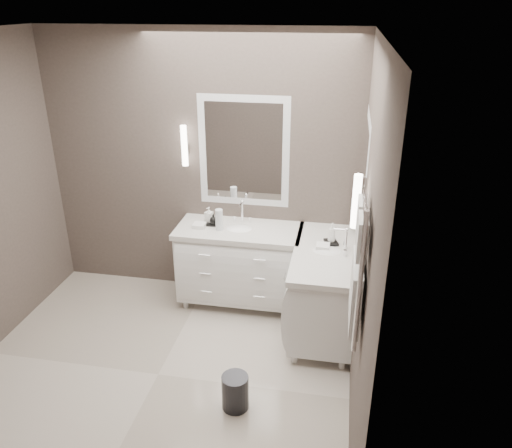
% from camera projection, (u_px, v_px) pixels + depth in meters
% --- Properties ---
extents(floor, '(3.20, 3.00, 0.01)m').
position_uv_depth(floor, '(158.00, 375.00, 4.23)').
color(floor, beige).
rests_on(floor, ground).
extents(ceiling, '(3.20, 3.00, 0.01)m').
position_uv_depth(ceiling, '(124.00, 34.00, 3.12)').
color(ceiling, white).
rests_on(ceiling, wall_back).
extents(wall_back, '(3.20, 0.01, 2.70)m').
position_uv_depth(wall_back, '(201.00, 169.00, 5.03)').
color(wall_back, '#4B413C').
rests_on(wall_back, floor).
extents(wall_front, '(3.20, 0.01, 2.70)m').
position_uv_depth(wall_front, '(20.00, 363.00, 2.32)').
color(wall_front, '#4B413C').
rests_on(wall_front, floor).
extents(wall_right, '(0.01, 3.00, 2.70)m').
position_uv_depth(wall_right, '(365.00, 248.00, 3.41)').
color(wall_right, '#4B413C').
rests_on(wall_right, floor).
extents(vanity_back, '(1.24, 0.59, 0.97)m').
position_uv_depth(vanity_back, '(240.00, 261.00, 5.06)').
color(vanity_back, white).
rests_on(vanity_back, floor).
extents(vanity_right, '(0.59, 1.24, 0.97)m').
position_uv_depth(vanity_right, '(324.00, 285.00, 4.62)').
color(vanity_right, white).
rests_on(vanity_right, floor).
extents(mirror_back, '(0.90, 0.02, 1.10)m').
position_uv_depth(mirror_back, '(244.00, 152.00, 4.86)').
color(mirror_back, white).
rests_on(mirror_back, wall_back).
extents(mirror_right, '(0.02, 0.90, 1.10)m').
position_uv_depth(mirror_right, '(364.00, 182.00, 4.05)').
color(mirror_right, white).
rests_on(mirror_right, wall_right).
extents(sconce_back, '(0.06, 0.06, 0.40)m').
position_uv_depth(sconce_back, '(184.00, 147.00, 4.88)').
color(sconce_back, white).
rests_on(sconce_back, wall_back).
extents(sconce_right, '(0.06, 0.06, 0.40)m').
position_uv_depth(sconce_right, '(356.00, 202.00, 3.52)').
color(sconce_right, white).
rests_on(sconce_right, wall_right).
extents(towel_bar_corner, '(0.03, 0.22, 0.30)m').
position_uv_depth(towel_bar_corner, '(353.00, 206.00, 4.74)').
color(towel_bar_corner, white).
rests_on(towel_bar_corner, wall_right).
extents(towel_ladder, '(0.06, 0.58, 0.90)m').
position_uv_depth(towel_ladder, '(358.00, 270.00, 3.04)').
color(towel_ladder, white).
rests_on(towel_ladder, wall_right).
extents(waste_bin, '(0.25, 0.25, 0.29)m').
position_uv_depth(waste_bin, '(235.00, 392.00, 3.84)').
color(waste_bin, black).
rests_on(waste_bin, floor).
extents(amenity_tray_back, '(0.17, 0.13, 0.02)m').
position_uv_depth(amenity_tray_back, '(212.00, 223.00, 4.99)').
color(amenity_tray_back, black).
rests_on(amenity_tray_back, vanity_back).
extents(amenity_tray_right, '(0.15, 0.17, 0.02)m').
position_uv_depth(amenity_tray_right, '(331.00, 242.00, 4.60)').
color(amenity_tray_right, black).
rests_on(amenity_tray_right, vanity_right).
extents(water_bottle, '(0.08, 0.08, 0.21)m').
position_uv_depth(water_bottle, '(219.00, 220.00, 4.83)').
color(water_bottle, silver).
rests_on(water_bottle, vanity_back).
extents(soap_bottle_a, '(0.09, 0.09, 0.15)m').
position_uv_depth(soap_bottle_a, '(209.00, 214.00, 4.97)').
color(soap_bottle_a, white).
rests_on(soap_bottle_a, amenity_tray_back).
extents(soap_bottle_b, '(0.08, 0.08, 0.10)m').
position_uv_depth(soap_bottle_b, '(214.00, 219.00, 4.93)').
color(soap_bottle_b, black).
rests_on(soap_bottle_b, amenity_tray_back).
extents(soap_bottle_c, '(0.08, 0.08, 0.18)m').
position_uv_depth(soap_bottle_c, '(332.00, 232.00, 4.55)').
color(soap_bottle_c, white).
rests_on(soap_bottle_c, amenity_tray_right).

